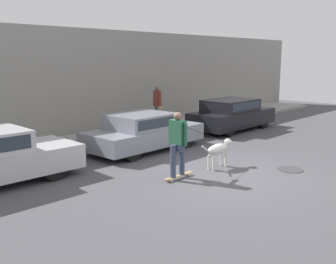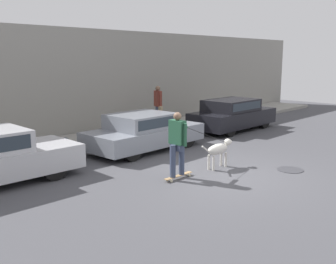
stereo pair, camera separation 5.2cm
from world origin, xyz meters
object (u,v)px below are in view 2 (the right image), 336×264
object	(u,v)px
skateboarder	(178,141)
fire_hydrant	(66,148)
pedestrian_with_bag	(158,104)
parked_car_2	(233,115)
parked_car_1	(144,132)
dog	(219,150)

from	to	relation	value
skateboarder	fire_hydrant	distance (m)	3.85
skateboarder	pedestrian_with_bag	bearing A→B (deg)	49.20
parked_car_2	pedestrian_with_bag	world-z (taller)	pedestrian_with_bag
parked_car_1	parked_car_2	world-z (taller)	parked_car_2
parked_car_2	skateboarder	distance (m)	7.17
parked_car_2	dog	world-z (taller)	parked_car_2
dog	pedestrian_with_bag	bearing A→B (deg)	62.54
dog	skateboarder	distance (m)	1.58
parked_car_1	skateboarder	distance (m)	3.31
parked_car_1	fire_hydrant	size ratio (longest dim) A/B	6.08
pedestrian_with_bag	parked_car_1	bearing A→B (deg)	55.75
skateboarder	pedestrian_with_bag	world-z (taller)	pedestrian_with_bag
parked_car_1	pedestrian_with_bag	xyz separation A→B (m)	(2.71, 2.08, 0.51)
pedestrian_with_bag	fire_hydrant	size ratio (longest dim) A/B	2.53
parked_car_1	dog	world-z (taller)	parked_car_1
parked_car_1	parked_car_2	xyz separation A→B (m)	(5.00, 0.00, 0.05)
dog	pedestrian_with_bag	size ratio (longest dim) A/B	0.75
parked_car_2	skateboarder	bearing A→B (deg)	-156.42
fire_hydrant	pedestrian_with_bag	bearing A→B (deg)	14.06
dog	skateboarder	size ratio (longest dim) A/B	0.54
parked_car_2	skateboarder	size ratio (longest dim) A/B	1.75
parked_car_2	skateboarder	xyz separation A→B (m)	(-6.54, -2.91, 0.32)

